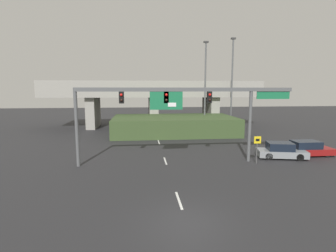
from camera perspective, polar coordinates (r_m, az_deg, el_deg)
The scene contains 10 objects.
ground_plane at distance 13.32m, azimuth 3.96°, elevation -19.91°, with size 160.00×160.00×0.00m, color #262628.
lane_markings at distance 27.20m, azimuth -1.41°, elevation -5.25°, with size 0.14×27.26×0.01m.
signal_gantry at distance 21.67m, azimuth 2.78°, elevation 5.33°, with size 18.09×0.44×6.38m.
speed_limit_sign at distance 23.19m, azimuth 18.83°, elevation -4.05°, with size 0.60×0.11×2.40m.
highway_light_pole_near at distance 39.95m, azimuth 8.10°, elevation 8.99°, with size 0.70×0.36×13.21m.
highway_light_pole_far at distance 41.75m, azimuth 13.74°, elevation 9.26°, with size 0.70×0.36×13.90m.
overpass_bridge at distance 44.04m, azimuth -3.26°, elevation 6.51°, with size 34.82×7.84×7.54m.
grass_embankment at distance 37.21m, azimuth 1.30°, elevation 0.21°, with size 16.97×9.62×2.40m.
parked_sedan_near_right at distance 26.08m, azimuth 23.39°, elevation -5.00°, with size 4.53×2.71×1.45m.
parked_sedan_mid_right at distance 28.09m, azimuth 27.97°, elevation -4.41°, with size 4.70×1.80×1.42m.
Camera 1 is at (-2.08, -11.59, 6.23)m, focal length 28.00 mm.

